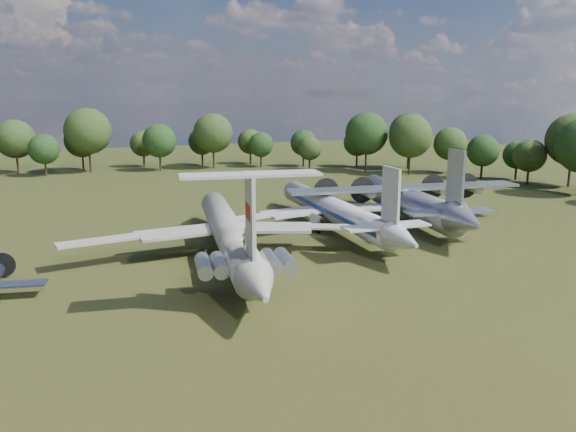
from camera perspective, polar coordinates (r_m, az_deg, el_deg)
name	(u,v)px	position (r m, az deg, el deg)	size (l,w,h in m)	color
ground	(185,259)	(68.51, -10.38, -4.28)	(300.00, 300.00, 0.00)	#213612
il62_airliner	(229,238)	(67.41, -6.06, -2.23)	(38.87, 50.53, 4.96)	silver
tu104_jet	(333,214)	(81.15, 4.62, 0.20)	(35.34, 47.12, 4.71)	silver
an12_transport	(408,205)	(87.44, 12.05, 1.08)	(36.76, 41.09, 5.41)	#9B9DA2
person_on_il62	(246,238)	(53.23, -4.34, -2.29)	(0.71, 0.47, 1.96)	#977E4D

